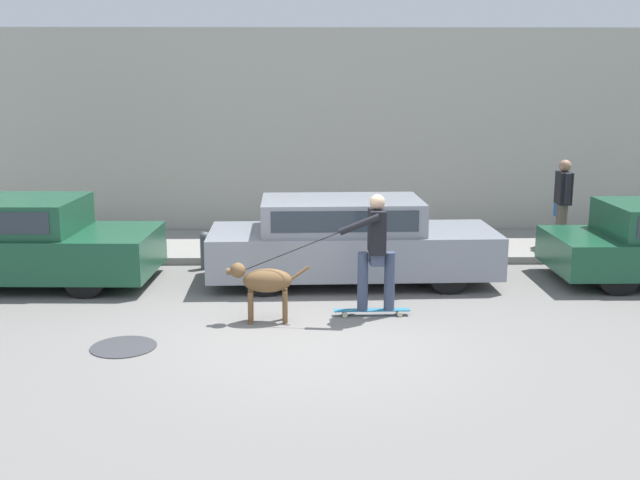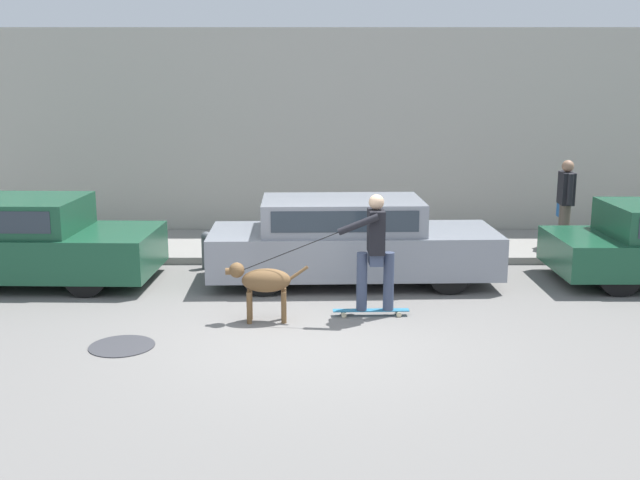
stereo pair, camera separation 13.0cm
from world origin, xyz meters
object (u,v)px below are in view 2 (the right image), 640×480
parked_car_0 (11,241)px  skateboarder (375,248)px  parked_car_1 (351,242)px  pedestrian_with_bag (566,200)px  dog (264,282)px  fire_hydrant (207,249)px

parked_car_0 → skateboarder: size_ratio=1.96×
parked_car_0 → parked_car_1: 5.39m
pedestrian_with_bag → dog: bearing=-138.2°
dog → skateboarder: skateboarder is taller
parked_car_1 → skateboarder: skateboarder is taller
skateboarder → fire_hydrant: (-2.67, 2.65, -0.61)m
fire_hydrant → pedestrian_with_bag: bearing=9.9°
parked_car_0 → parked_car_1: (5.39, -0.00, -0.01)m
parked_car_1 → skateboarder: (0.26, -1.75, 0.29)m
parked_car_0 → pedestrian_with_bag: bearing=13.5°
parked_car_1 → skateboarder: size_ratio=1.96×
parked_car_0 → dog: bearing=-24.3°
dog → fire_hydrant: dog is taller
parked_car_1 → parked_car_0: bearing=178.1°
parked_car_0 → fire_hydrant: parked_car_0 is taller
parked_car_1 → pedestrian_with_bag: pedestrian_with_bag is taller
parked_car_0 → fire_hydrant: size_ratio=7.03×
dog → skateboarder: bearing=-173.0°
dog → fire_hydrant: (-1.19, 2.90, -0.21)m
parked_car_1 → pedestrian_with_bag: (4.03, 2.03, 0.35)m
fire_hydrant → dog: bearing=-67.7°
skateboarder → pedestrian_with_bag: pedestrian_with_bag is taller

